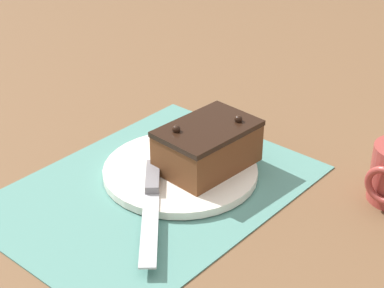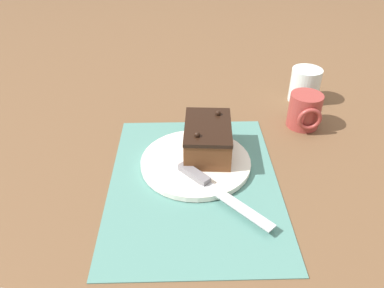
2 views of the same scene
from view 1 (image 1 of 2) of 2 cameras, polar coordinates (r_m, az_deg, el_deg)
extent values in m
plane|color=brown|center=(0.95, -3.48, -4.14)|extent=(3.00, 3.00, 0.00)
cube|color=slate|center=(0.94, -3.48, -4.04)|extent=(0.46, 0.34, 0.00)
cylinder|color=white|center=(0.97, -1.04, -2.43)|extent=(0.23, 0.23, 0.01)
cube|color=brown|center=(0.96, 1.38, -0.40)|extent=(0.15, 0.11, 0.06)
cube|color=black|center=(0.94, 1.41, 1.38)|extent=(0.15, 0.11, 0.01)
sphere|color=black|center=(0.95, 4.15, 2.22)|extent=(0.01, 0.01, 0.01)
sphere|color=black|center=(0.92, -1.41, 1.34)|extent=(0.01, 0.01, 0.01)
cube|color=slate|center=(0.94, -3.54, -2.78)|extent=(0.07, 0.07, 0.01)
cube|color=#B7BABF|center=(0.84, -3.79, -7.41)|extent=(0.13, 0.12, 0.00)
torus|color=#993833|center=(0.91, 16.72, -3.56)|extent=(0.01, 0.06, 0.06)
camera|label=2|loc=(0.58, -53.98, 15.85)|focal=35.00mm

